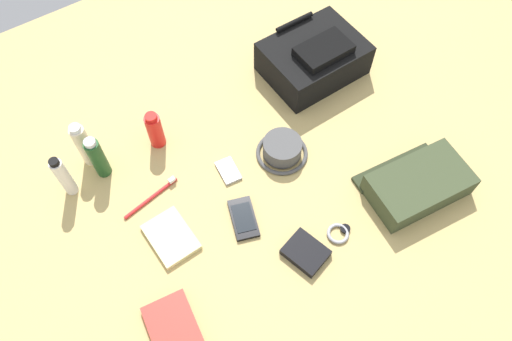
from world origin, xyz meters
The scene contains 15 objects.
ground_plane centered at (0.00, 0.00, -0.01)m, with size 2.64×2.02×0.02m, color tan.
backpack centered at (0.39, 0.24, 0.06)m, with size 0.32×0.24×0.15m.
toiletry_pouch centered at (0.36, -0.29, 0.04)m, with size 0.30×0.23×0.08m.
bucket_hat centered at (0.11, 0.02, 0.03)m, with size 0.16×0.16×0.06m.
toothpaste_tube centered at (-0.47, 0.26, 0.08)m, with size 0.04×0.04×0.16m.
lotion_bottle centered at (-0.38, 0.33, 0.08)m, with size 0.04×0.04×0.17m.
shampoo_bottle centered at (-0.37, 0.27, 0.08)m, with size 0.04×0.04×0.16m.
sunscreen_spray centered at (-0.18, 0.27, 0.07)m, with size 0.05×0.05×0.14m.
paperback_novel centered at (-0.42, -0.27, 0.01)m, with size 0.14×0.21×0.02m.
cell_phone centered at (-0.11, -0.09, 0.01)m, with size 0.10×0.14×0.01m.
media_player centered at (-0.06, 0.06, 0.01)m, with size 0.06×0.09×0.01m.
wristwatch centered at (0.09, -0.28, 0.01)m, with size 0.07×0.06×0.01m.
toothbrush centered at (-0.28, 0.11, 0.01)m, with size 0.19×0.04×0.02m.
wallet centered at (-0.02, -0.27, 0.01)m, with size 0.09×0.11×0.02m, color black.
notepad centered at (-0.30, -0.03, 0.01)m, with size 0.11×0.15×0.02m, color beige.
Camera 1 is at (-0.40, -0.60, 1.26)m, focal length 34.25 mm.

